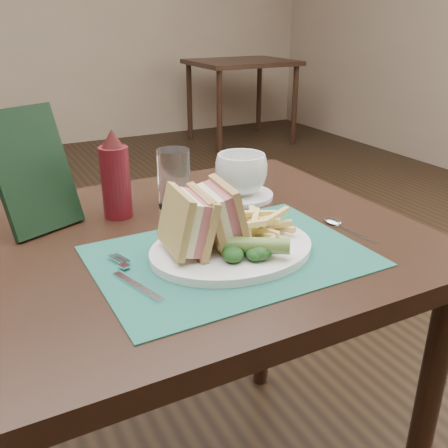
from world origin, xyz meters
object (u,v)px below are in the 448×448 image
Objects in this scene: table_main at (190,386)px; saucer at (241,195)px; table_bg_right at (241,102)px; plate at (232,249)px; drinking_glass at (174,179)px; sandwich_half_a at (176,224)px; coffee_cup at (241,174)px; ketchup_bottle at (115,174)px; check_presenter at (33,171)px; sandwich_half_b at (208,216)px; placemat at (230,256)px.

saucer is (0.20, 0.13, 0.38)m from table_main.
plate is (-1.96, -3.44, 0.38)m from table_bg_right.
plate is 2.00× the size of saucer.
drinking_glass reaches higher than plate.
sandwich_half_a reaches higher than coffee_cup.
plate is 1.61× the size of ketchup_bottle.
table_main is 3.88m from table_bg_right.
drinking_glass is at bearing 174.91° from coffee_cup.
check_presenter reaches higher than coffee_cup.
sandwich_half_b is at bearing -98.79° from drinking_glass.
check_presenter reaches higher than drinking_glass.
sandwich_half_a is at bearing -169.63° from sandwich_half_b.
check_presenter reaches higher than saucer.
sandwich_half_a is at bearing 172.62° from plate.
sandwich_half_b is at bearing 138.51° from placemat.
placemat is at bearing -134.51° from plate.
sandwich_half_a and sandwich_half_b have the same top height.
table_bg_right is at bearing 60.50° from coffee_cup.
table_main is at bearing -59.55° from ketchup_bottle.
saucer is 1.25× the size of coffee_cup.
table_bg_right is 3.83m from ketchup_bottle.
table_main is at bearing 63.47° from sandwich_half_a.
placemat is (-1.97, -3.45, 0.38)m from table_bg_right.
drinking_glass is (-0.16, 0.01, 0.01)m from coffee_cup.
check_presenter is (-2.25, -3.15, 0.49)m from table_bg_right.
sandwich_half_a is (-2.06, -3.43, 0.45)m from table_bg_right.
saucer is 0.46m from check_presenter.
drinking_glass is (0.04, 0.15, 0.44)m from table_main.
sandwich_half_b is 0.96× the size of coffee_cup.
coffee_cup is (0.16, 0.25, 0.05)m from plate.
placemat is 0.12m from sandwich_half_a.
ketchup_bottle is (-0.03, 0.26, 0.02)m from sandwich_half_a.
coffee_cup is 0.92× the size of drinking_glass.
check_presenter reaches higher than table_bg_right.
ketchup_bottle reaches higher than drinking_glass.
ketchup_bottle is at bearing 176.33° from coffee_cup.
drinking_glass is at bearing 174.91° from saucer.
coffee_cup is at bearing 45.90° from sandwich_half_a.
table_bg_right is 6.00× the size of saucer.
check_presenter is at bearing 133.12° from placemat.
table_main is 1.92× the size of placemat.
sandwich_half_a is (-0.06, -0.11, 0.45)m from table_main.
coffee_cup is at bearing -27.97° from check_presenter.
placemat is 0.28m from drinking_glass.
saucer is at bearing 0.00° from coffee_cup.
sandwich_half_a is 0.06m from sandwich_half_b.
ketchup_bottle is (-0.13, 0.27, 0.08)m from plate.
table_main is 0.40m from plate.
saucer is at bearing 45.90° from sandwich_half_a.
table_main is at bearing 95.92° from sandwich_half_b.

